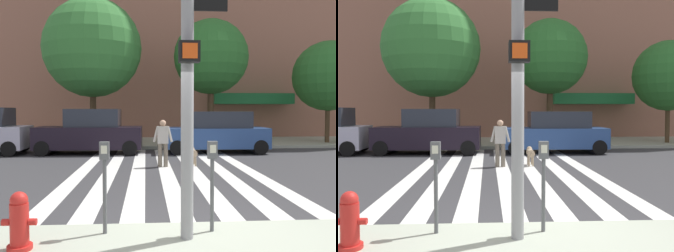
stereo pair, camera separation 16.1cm
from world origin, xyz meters
TOP-DOWN VIEW (x-y plane):
  - ground_plane at (0.00, 6.03)m, footprint 160.00×160.00m
  - sidewalk_far at (0.00, 15.07)m, footprint 80.00×6.00m
  - crosswalk_stripes at (-0.16, 6.03)m, footprint 5.85×11.47m
  - fire_hydrant at (-2.47, -0.96)m, footprint 0.44×0.32m
  - parking_meter_curbside at (0.18, -0.44)m, footprint 0.14×0.11m
  - parking_meter_second_along at (-1.42, -0.43)m, footprint 0.14×0.11m
  - parked_car_behind_first at (-3.33, 10.49)m, footprint 4.78×2.06m
  - parked_car_third_in_line at (2.49, 10.49)m, footprint 4.72×2.11m
  - street_tree_nearest at (-3.60, 13.09)m, footprint 5.16×5.16m
  - street_tree_middle at (2.78, 13.56)m, footprint 4.10×4.10m
  - street_tree_further at (9.54, 13.67)m, footprint 3.96×3.96m
  - pedestrian_dog_walker at (-0.22, 6.51)m, footprint 0.70×0.25m
  - dog_on_leash at (0.87, 6.81)m, footprint 0.27×0.98m

SIDE VIEW (x-z plane):
  - ground_plane at x=0.00m, z-range 0.00..0.00m
  - crosswalk_stripes at x=-0.16m, z-range 0.00..0.01m
  - sidewalk_far at x=0.00m, z-range 0.00..0.15m
  - dog_on_leash at x=0.87m, z-range 0.12..0.77m
  - fire_hydrant at x=-2.47m, z-range 0.14..0.90m
  - pedestrian_dog_walker at x=-0.22m, z-range 0.11..1.75m
  - parked_car_third_in_line at x=2.49m, z-range -0.02..1.90m
  - parked_car_behind_first at x=-3.33m, z-range -0.06..1.97m
  - parking_meter_curbside at x=0.18m, z-range 0.35..1.71m
  - parking_meter_second_along at x=-1.42m, z-range 0.35..1.71m
  - street_tree_further at x=9.54m, z-range 1.04..6.80m
  - street_tree_middle at x=2.78m, z-range 1.49..8.31m
  - street_tree_nearest at x=-3.60m, z-range 1.40..9.07m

